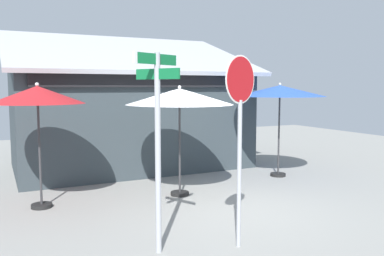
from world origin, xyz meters
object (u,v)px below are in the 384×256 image
(patio_umbrella_crimson_left, at_px, (37,96))
(patio_umbrella_ivory_center, at_px, (180,97))
(patio_umbrella_royal_blue_right, at_px, (280,92))
(street_sign_post, at_px, (158,133))
(stop_sign, at_px, (240,116))

(patio_umbrella_crimson_left, distance_m, patio_umbrella_ivory_center, 3.11)
(patio_umbrella_crimson_left, bearing_deg, patio_umbrella_royal_blue_right, 2.02)
(street_sign_post, bearing_deg, patio_umbrella_crimson_left, 112.81)
(patio_umbrella_royal_blue_right, bearing_deg, patio_umbrella_ivory_center, -169.56)
(street_sign_post, xyz_separation_m, patio_umbrella_royal_blue_right, (5.12, 3.54, 0.56))
(stop_sign, xyz_separation_m, patio_umbrella_ivory_center, (0.44, 3.26, 0.21))
(street_sign_post, relative_size, patio_umbrella_ivory_center, 1.18)
(stop_sign, relative_size, patio_umbrella_ivory_center, 1.18)
(street_sign_post, height_order, patio_umbrella_ivory_center, street_sign_post)
(patio_umbrella_crimson_left, xyz_separation_m, patio_umbrella_ivory_center, (3.08, -0.40, -0.05))
(stop_sign, xyz_separation_m, patio_umbrella_crimson_left, (-2.64, 3.67, 0.25))
(stop_sign, bearing_deg, patio_umbrella_crimson_left, 125.81)
(stop_sign, distance_m, patio_umbrella_crimson_left, 4.53)
(patio_umbrella_royal_blue_right, bearing_deg, street_sign_post, -145.35)
(patio_umbrella_ivory_center, xyz_separation_m, patio_umbrella_royal_blue_right, (3.43, 0.63, 0.11))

